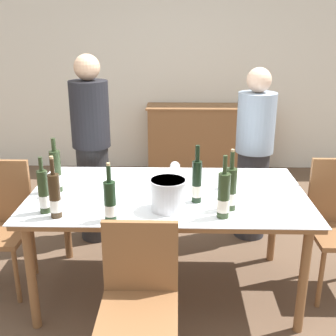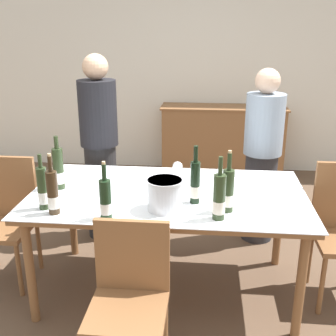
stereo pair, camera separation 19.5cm
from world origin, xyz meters
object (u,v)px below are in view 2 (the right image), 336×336
Objects in this scene: wine_bottle_5 at (228,192)px; chair_near_front at (130,291)px; dining_table at (168,201)px; wine_glass_1 at (52,181)px; wine_bottle_3 at (43,189)px; wine_bottle_1 at (195,183)px; wine_glass_3 at (164,184)px; wine_glass_0 at (175,180)px; wine_bottle_0 at (219,198)px; ice_bucket at (165,194)px; wine_bottle_4 at (53,194)px; wine_glass_2 at (230,175)px; wine_bottle_2 at (105,200)px; person_host at (100,149)px; sideboard_cabinet at (222,141)px; chair_left_end at (6,212)px; person_guest_left at (262,158)px; wine_glass_4 at (177,167)px; wine_bottle_6 at (59,170)px.

wine_bottle_5 reaches higher than chair_near_front.
wine_glass_1 reaches higher than dining_table.
wine_bottle_3 is at bearing -155.84° from dining_table.
wine_bottle_5 is (0.21, -0.11, -0.01)m from wine_bottle_1.
wine_glass_0 is at bearing 47.98° from wine_glass_3.
wine_bottle_0 is 0.47m from wine_glass_0.
ice_bucket is at bearing 4.44° from wine_bottle_3.
wine_bottle_5 is at bearing -23.05° from wine_glass_3.
wine_bottle_3 is 2.60× the size of wine_glass_1.
wine_glass_0 is (0.04, 0.27, -0.00)m from ice_bucket.
wine_bottle_1 is 1.00× the size of wine_bottle_4.
wine_glass_2 is at bearing 15.43° from wine_glass_0.
wine_bottle_2 is 1.00× the size of wine_bottle_3.
sideboard_cabinet is at bearing 57.54° from person_host.
ice_bucket is 0.14× the size of person_host.
wine_bottle_0 is at bearing -16.55° from chair_left_end.
wine_glass_3 is at bearing -128.10° from person_guest_left.
wine_glass_4 is at bearing 37.12° from wine_bottle_3.
wine_bottle_2 is at bearing -13.63° from wine_bottle_3.
wine_glass_3 is 1.24m from person_guest_left.
ice_bucket is 1.64× the size of wine_glass_4.
wine_glass_0 is at bearing -14.39° from dining_table.
wine_bottle_3 is (-1.21, -2.94, 0.46)m from sideboard_cabinet.
dining_table is at bearing -99.93° from sideboard_cabinet.
person_guest_left reaches higher than dining_table.
wine_bottle_5 is 0.45× the size of chair_near_front.
ice_bucket is 0.63m from chair_near_front.
wine_glass_4 is at bearing 43.16° from wine_bottle_4.
person_host is (0.56, 0.72, 0.30)m from chair_left_end.
wine_glass_3 is at bearing -102.00° from dining_table.
person_host reaches higher than dining_table.
wine_bottle_3 is at bearing -176.39° from wine_bottle_5.
chair_near_front is (0.65, -0.67, -0.37)m from wine_glass_1.
wine_glass_2 is (0.42, 0.37, 0.00)m from ice_bucket.
wine_glass_3 is at bearing 140.92° from wine_bottle_0.
dining_table is 1.15m from person_guest_left.
sideboard_cabinet is 1.66× the size of chair_left_end.
sideboard_cabinet is 1.77m from person_guest_left.
dining_table is 2.15× the size of chair_near_front.
wine_bottle_3 is at bearing -140.80° from person_guest_left.
dining_table is 13.62× the size of wine_glass_4.
wine_glass_4 is (0.04, 0.54, -0.01)m from ice_bucket.
sideboard_cabinet is at bearing 89.27° from wine_glass_2.
wine_bottle_2 is (-0.79, -3.04, 0.45)m from sideboard_cabinet.
ice_bucket is 0.82m from wine_glass_1.
wine_bottle_2 is at bearing 120.97° from chair_near_front.
wine_bottle_6 is at bearing 104.60° from wine_bottle_4.
wine_bottle_3 is 0.93× the size of wine_bottle_4.
person_host is (-0.55, 1.57, 0.33)m from chair_near_front.
wine_glass_4 reaches higher than sideboard_cabinet.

